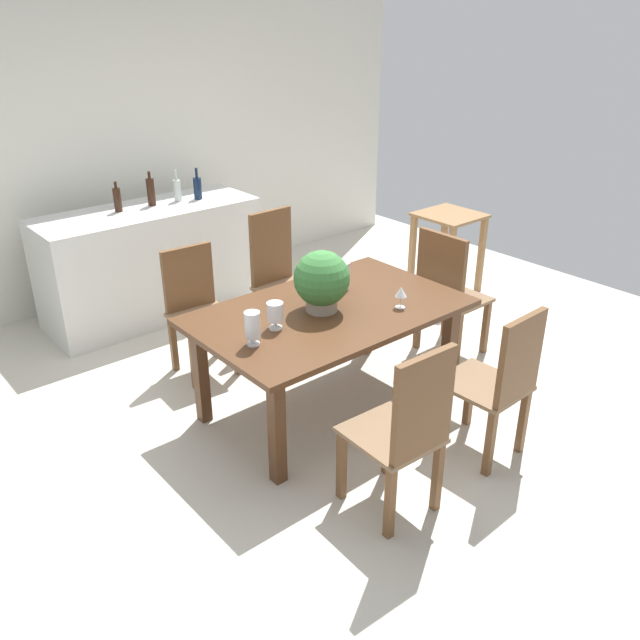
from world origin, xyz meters
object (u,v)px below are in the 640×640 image
at_px(crystal_vase_center_near, 252,326).
at_px(kitchen_counter, 152,262).
at_px(chair_near_left, 406,428).
at_px(wine_bottle_clear, 117,199).
at_px(wine_bottle_tall, 151,192).
at_px(chair_foot_end, 447,288).
at_px(chair_near_right, 500,380).
at_px(side_table, 448,235).
at_px(dining_table, 329,321).
at_px(chair_far_left, 196,304).
at_px(flower_centerpiece, 322,280).
at_px(wine_glass, 401,293).
at_px(crystal_vase_left, 342,274).
at_px(wine_bottle_amber, 177,190).
at_px(chair_far_right, 279,272).
at_px(crystal_vase_right, 275,313).
at_px(wine_bottle_dark, 198,188).

height_order(crystal_vase_center_near, kitchen_counter, kitchen_counter).
relative_size(chair_near_left, wine_bottle_clear, 4.11).
bearing_deg(wine_bottle_tall, kitchen_counter, -149.39).
bearing_deg(chair_foot_end, chair_near_right, 143.14).
bearing_deg(side_table, dining_table, -159.20).
xyz_separation_m(chair_far_left, chair_near_right, (0.79, -2.11, 0.01)).
bearing_deg(flower_centerpiece, chair_foot_end, -0.78).
relative_size(wine_glass, wine_bottle_clear, 0.58).
relative_size(wine_bottle_clear, wine_bottle_tall, 0.86).
distance_m(chair_far_left, crystal_vase_left, 1.14).
relative_size(chair_near_left, wine_bottle_amber, 3.80).
bearing_deg(chair_far_right, crystal_vase_right, -129.23).
relative_size(flower_centerpiece, wine_bottle_tall, 1.38).
bearing_deg(chair_far_right, chair_near_right, -91.39).
xyz_separation_m(chair_near_right, wine_bottle_dark, (-0.07, 3.22, 0.53)).
bearing_deg(wine_bottle_dark, wine_bottle_clear, 173.49).
xyz_separation_m(dining_table, flower_centerpiece, (-0.05, 0.02, 0.30)).
relative_size(chair_far_left, chair_near_left, 0.92).
bearing_deg(chair_near_right, crystal_vase_center_near, -44.22).
xyz_separation_m(chair_far_right, crystal_vase_left, (-0.10, -0.87, 0.28)).
bearing_deg(chair_far_right, crystal_vase_center_near, -133.80).
relative_size(crystal_vase_center_near, wine_glass, 1.43).
xyz_separation_m(chair_near_left, wine_bottle_amber, (0.56, 3.27, 0.51)).
bearing_deg(wine_bottle_amber, chair_far_right, -78.29).
bearing_deg(wine_bottle_amber, wine_glass, -85.17).
height_order(chair_near_right, wine_bottle_dark, wine_bottle_dark).
bearing_deg(kitchen_counter, wine_bottle_clear, 163.40).
bearing_deg(flower_centerpiece, side_table, 20.00).
bearing_deg(kitchen_counter, chair_near_right, -79.98).
xyz_separation_m(chair_far_right, wine_bottle_dark, (-0.07, 1.08, 0.49)).
distance_m(crystal_vase_left, wine_bottle_tall, 2.07).
distance_m(chair_foot_end, chair_near_left, 1.91).
xyz_separation_m(flower_centerpiece, crystal_vase_left, (0.34, 0.18, -0.09)).
distance_m(chair_near_right, wine_bottle_dark, 3.26).
height_order(dining_table, wine_glass, wine_glass).
xyz_separation_m(flower_centerpiece, crystal_vase_right, (-0.39, -0.02, -0.10)).
bearing_deg(wine_bottle_clear, crystal_vase_right, -91.37).
distance_m(crystal_vase_right, kitchen_counter, 2.22).
relative_size(wine_bottle_dark, side_table, 0.36).
xyz_separation_m(chair_far_right, chair_near_right, (0.01, -2.13, -0.04)).
bearing_deg(chair_far_left, chair_near_right, -66.09).
relative_size(crystal_vase_center_near, kitchen_counter, 0.11).
relative_size(chair_near_left, crystal_vase_right, 6.02).
bearing_deg(wine_bottle_amber, crystal_vase_right, -105.03).
bearing_deg(dining_table, chair_near_left, -110.54).
relative_size(chair_foot_end, flower_centerpiece, 2.54).
relative_size(chair_near_right, kitchen_counter, 0.53).
xyz_separation_m(chair_far_right, wine_glass, (-0.03, -1.35, 0.27)).
height_order(chair_foot_end, chair_far_left, chair_foot_end).
xyz_separation_m(kitchen_counter, side_table, (2.39, -1.33, 0.08)).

